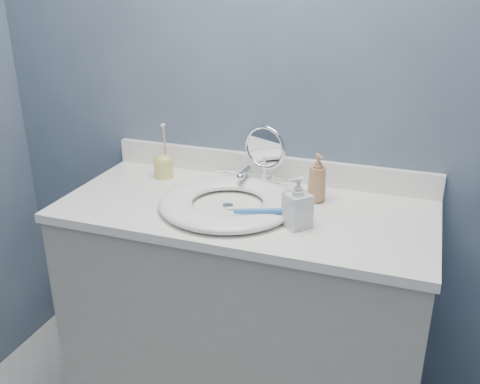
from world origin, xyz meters
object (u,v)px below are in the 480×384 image
at_px(makeup_mirror, 265,155).
at_px(toothbrush_holder, 163,165).
at_px(soap_bottle_clear, 298,202).
at_px(soap_bottle_amber, 317,178).

distance_m(makeup_mirror, toothbrush_holder, 0.40).
height_order(makeup_mirror, soap_bottle_clear, makeup_mirror).
distance_m(soap_bottle_amber, soap_bottle_clear, 0.21).
bearing_deg(toothbrush_holder, soap_bottle_amber, -3.02).
height_order(soap_bottle_clear, toothbrush_holder, toothbrush_holder).
relative_size(makeup_mirror, soap_bottle_clear, 1.48).
xyz_separation_m(makeup_mirror, soap_bottle_clear, (0.18, -0.25, -0.05)).
xyz_separation_m(soap_bottle_amber, toothbrush_holder, (-0.58, 0.03, -0.03)).
height_order(makeup_mirror, soap_bottle_amber, makeup_mirror).
xyz_separation_m(soap_bottle_clear, toothbrush_holder, (-0.57, 0.24, -0.03)).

